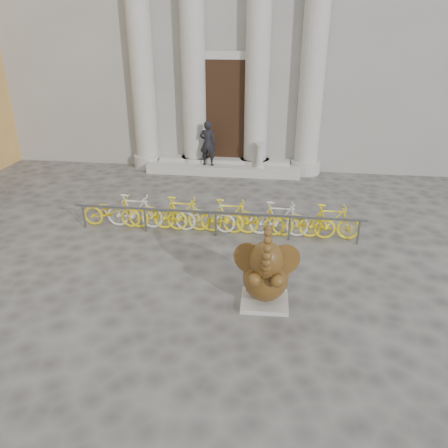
# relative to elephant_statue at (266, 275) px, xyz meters

# --- Properties ---
(ground) EXTENTS (80.00, 80.00, 0.00)m
(ground) POSITION_rel_elephant_statue_xyz_m (-2.09, -0.54, -0.71)
(ground) COLOR #474442
(ground) RESTS_ON ground
(classical_building) EXTENTS (22.00, 10.70, 12.00)m
(classical_building) POSITION_rel_elephant_statue_xyz_m (-2.09, 14.39, 5.27)
(classical_building) COLOR gray
(classical_building) RESTS_ON ground
(entrance_steps) EXTENTS (6.00, 1.20, 0.36)m
(entrance_steps) POSITION_rel_elephant_statue_xyz_m (-2.09, 8.86, -0.53)
(entrance_steps) COLOR #A8A59E
(entrance_steps) RESTS_ON ground
(elephant_statue) EXTENTS (1.31, 1.46, 1.96)m
(elephant_statue) POSITION_rel_elephant_statue_xyz_m (0.00, 0.00, 0.00)
(elephant_statue) COLOR #A8A59E
(elephant_statue) RESTS_ON ground
(bike_rack) EXTENTS (8.04, 0.53, 1.00)m
(bike_rack) POSITION_rel_elephant_statue_xyz_m (-1.53, 3.35, -0.21)
(bike_rack) COLOR slate
(bike_rack) RESTS_ON ground
(pedestrian) EXTENTS (0.66, 0.46, 1.72)m
(pedestrian) POSITION_rel_elephant_statue_xyz_m (-2.67, 8.59, 0.51)
(pedestrian) COLOR black
(pedestrian) RESTS_ON entrance_steps
(balustrade_post) EXTENTS (0.39, 0.39, 0.96)m
(balustrade_post) POSITION_rel_elephant_statue_xyz_m (-0.66, 8.56, 0.09)
(balustrade_post) COLOR #A8A59E
(balustrade_post) RESTS_ON entrance_steps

